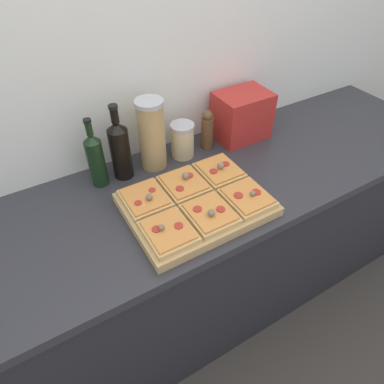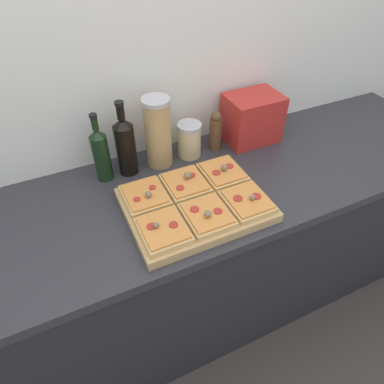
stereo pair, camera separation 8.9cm
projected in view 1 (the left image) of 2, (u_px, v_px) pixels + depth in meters
name	position (u px, v px, depth m)	size (l,w,h in m)	color
ground_plane	(221.00, 357.00, 1.73)	(12.00, 12.00, 0.00)	#3D3833
wall_back	(141.00, 67.00, 1.33)	(6.00, 0.06, 2.50)	silver
kitchen_counter	(188.00, 258.00, 1.64)	(2.63, 0.67, 0.89)	#232328
cutting_board	(196.00, 204.00, 1.25)	(0.50, 0.38, 0.04)	tan
pizza_slice_back_left	(145.00, 199.00, 1.23)	(0.15, 0.17, 0.05)	tan
pizza_slice_back_center	(184.00, 184.00, 1.29)	(0.15, 0.17, 0.06)	tan
pizza_slice_back_right	(219.00, 170.00, 1.35)	(0.15, 0.17, 0.05)	tan
pizza_slice_front_left	(168.00, 232.00, 1.11)	(0.15, 0.17, 0.05)	tan
pizza_slice_front_center	(210.00, 214.00, 1.17)	(0.15, 0.17, 0.05)	tan
pizza_slice_front_right	(247.00, 197.00, 1.23)	(0.15, 0.17, 0.05)	tan
olive_oil_bottle	(96.00, 159.00, 1.29)	(0.06, 0.06, 0.29)	black
wine_bottle	(120.00, 149.00, 1.32)	(0.08, 0.08, 0.31)	black
grain_jar_tall	(152.00, 135.00, 1.36)	(0.11, 0.11, 0.30)	tan
grain_jar_short	(182.00, 140.00, 1.46)	(0.10, 0.10, 0.15)	beige
pepper_mill	(207.00, 130.00, 1.50)	(0.05, 0.05, 0.18)	brown
toaster_oven	(242.00, 115.00, 1.56)	(0.26, 0.18, 0.22)	red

